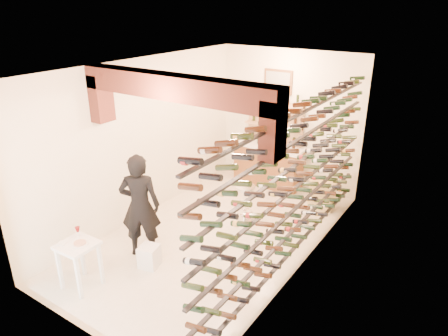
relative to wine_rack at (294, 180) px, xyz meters
The scene contains 11 objects.
ground 2.18m from the wine_rack, behind, with size 6.00×6.00×0.00m, color beige.
room_shell 1.70m from the wine_rack, behind, with size 3.52×6.02×3.21m.
wine_rack is the anchor object (origin of this frame).
back_counter 3.38m from the wine_rack, 124.66° to the left, with size 1.70×0.62×1.29m.
back_shelving 3.44m from the wine_rack, 122.37° to the left, with size 1.40×0.31×2.73m.
tasting_table 3.51m from the wine_rack, 135.43° to the right, with size 0.55×0.55×0.94m.
white_stool 2.73m from the wine_rack, 143.39° to the right, with size 0.31×0.31×0.38m, color white.
person 2.62m from the wine_rack, 152.46° to the right, with size 0.69×0.45×1.88m, color black.
chrome_barstool 1.88m from the wine_rack, 150.46° to the left, with size 0.42×0.42×0.81m.
crate_lower 2.62m from the wine_rack, 97.34° to the left, with size 0.50×0.35×0.30m, color #D8BB76.
crate_upper 2.47m from the wine_rack, 97.34° to the left, with size 0.54×0.37×0.32m, color #D8BB76.
Camera 1 is at (3.92, -5.55, 4.21)m, focal length 32.98 mm.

